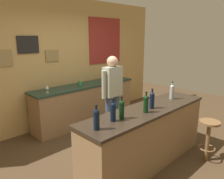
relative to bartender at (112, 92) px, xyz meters
name	(u,v)px	position (x,y,z in m)	size (l,w,h in m)	color
ground_plane	(127,154)	(-0.28, -0.64, -0.94)	(10.00, 10.00, 0.00)	#4C3823
back_wall	(60,62)	(-0.26, 1.39, 0.48)	(6.00, 0.09, 2.80)	tan
bar_counter	(146,137)	(-0.28, -1.04, -0.47)	(2.40, 0.60, 0.92)	olive
side_counter	(86,103)	(0.12, 1.01, -0.48)	(2.57, 0.56, 0.90)	olive
bartender	(112,92)	(0.00, 0.00, 0.00)	(0.52, 0.21, 1.62)	#384766
bar_stool	(208,134)	(0.50, -1.67, -0.48)	(0.32, 0.32, 0.68)	brown
wine_bottle_a	(96,119)	(-1.31, -1.08, 0.12)	(0.07, 0.07, 0.31)	black
wine_bottle_b	(113,111)	(-0.99, -1.02, 0.12)	(0.07, 0.07, 0.31)	black
wine_bottle_c	(122,109)	(-0.85, -1.04, 0.12)	(0.07, 0.07, 0.31)	black
wine_bottle_d	(146,103)	(-0.43, -1.12, 0.12)	(0.07, 0.07, 0.31)	black
wine_bottle_e	(152,100)	(-0.22, -1.07, 0.12)	(0.07, 0.07, 0.31)	black
wine_bottle_f	(172,91)	(0.43, -1.02, 0.12)	(0.07, 0.07, 0.31)	#999E99
wine_glass_a	(47,87)	(-0.86, 0.94, 0.07)	(0.07, 0.07, 0.16)	silver
wine_glass_b	(113,75)	(1.00, 1.01, 0.07)	(0.07, 0.07, 0.16)	silver
coffee_mug	(80,83)	(-0.01, 1.02, 0.01)	(0.12, 0.08, 0.09)	#338C4C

